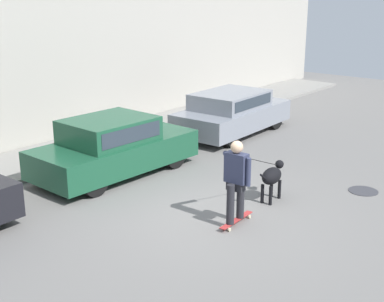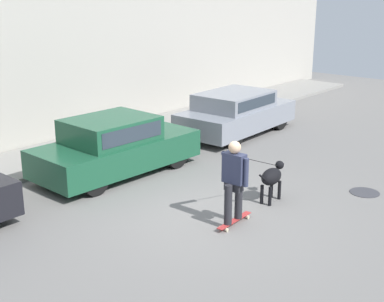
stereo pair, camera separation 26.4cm
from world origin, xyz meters
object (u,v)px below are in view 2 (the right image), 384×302
object	(u,v)px
parked_car_1	(115,147)
dog	(272,177)
parked_car_2	(236,113)
skateboarder	(234,178)

from	to	relation	value
parked_car_1	dog	distance (m)	3.87
parked_car_2	skateboarder	distance (m)	6.58
dog	skateboarder	size ratio (longest dim) A/B	0.45
dog	parked_car_2	bearing A→B (deg)	38.34
parked_car_2	dog	xyz separation A→B (m)	(-3.86, -3.75, -0.12)
parked_car_1	skateboarder	world-z (taller)	skateboarder
parked_car_2	skateboarder	size ratio (longest dim) A/B	1.82
parked_car_1	parked_car_2	bearing A→B (deg)	1.81
parked_car_1	skateboarder	xyz separation A→B (m)	(-0.50, -3.86, 0.27)
parked_car_1	skateboarder	bearing A→B (deg)	-95.59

